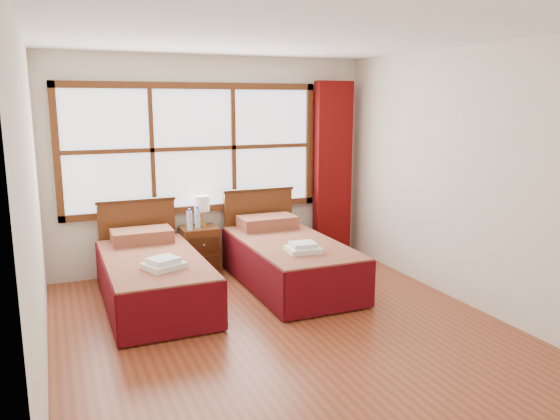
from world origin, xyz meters
name	(u,v)px	position (x,y,z in m)	size (l,w,h in m)	color
floor	(286,331)	(0.00, 0.00, 0.00)	(4.50, 4.50, 0.00)	brown
ceiling	(286,34)	(0.00, 0.00, 2.60)	(4.50, 4.50, 0.00)	white
wall_back	(213,164)	(0.00, 2.25, 1.30)	(4.00, 4.00, 0.00)	silver
wall_left	(33,208)	(-2.00, 0.00, 1.30)	(4.50, 4.50, 0.00)	silver
wall_right	(468,178)	(2.00, 0.00, 1.30)	(4.50, 4.50, 0.00)	silver
window	(194,149)	(-0.25, 2.21, 1.50)	(3.16, 0.06, 1.56)	white
curtain	(333,169)	(1.60, 2.11, 1.17)	(0.50, 0.16, 2.30)	#680A0A
bed_left	(153,276)	(-0.97, 1.20, 0.29)	(0.98, 2.00, 0.94)	#381C0B
bed_right	(288,259)	(0.55, 1.20, 0.30)	(1.01, 2.03, 0.98)	#381C0B
nightstand	(200,250)	(-0.27, 1.99, 0.29)	(0.43, 0.43, 0.57)	#542A12
towels_left	(164,264)	(-0.94, 0.74, 0.55)	(0.44, 0.41, 0.10)	white
towels_right	(303,248)	(0.50, 0.68, 0.56)	(0.36, 0.32, 0.10)	white
lamp	(202,204)	(-0.20, 2.08, 0.83)	(0.19, 0.19, 0.37)	gold
bottle_near	(190,220)	(-0.40, 1.90, 0.69)	(0.07, 0.07, 0.25)	silver
bottle_far	(197,218)	(-0.29, 1.97, 0.69)	(0.07, 0.07, 0.26)	silver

